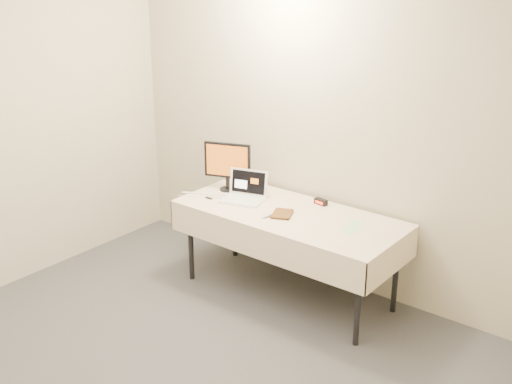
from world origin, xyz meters
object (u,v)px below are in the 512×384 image
Objects in this scene: laptop at (245,193)px; monitor at (227,163)px; book at (273,202)px; table at (289,220)px.

monitor reaches higher than laptop.
laptop is at bearing 138.46° from book.
laptop is at bearing -37.96° from monitor.
book is at bearing -34.08° from laptop.
monitor is at bearing 138.64° from book.
book is at bearing -38.23° from monitor.
monitor is 0.69m from book.
laptop is 0.40m from book.
book is (0.38, -0.12, 0.04)m from laptop.
monitor is at bearing 172.69° from table.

